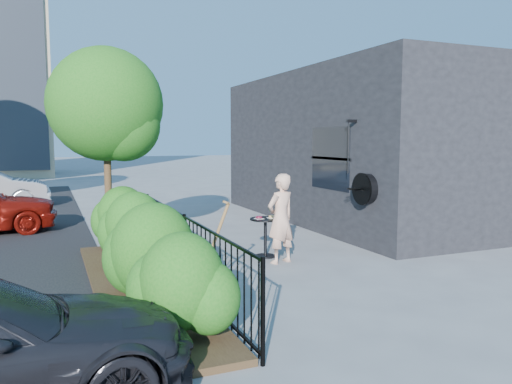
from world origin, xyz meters
name	(u,v)px	position (x,y,z in m)	size (l,w,h in m)	color
ground	(274,274)	(0.00, 0.00, 0.00)	(120.00, 120.00, 0.00)	gray
shop_building	(382,147)	(5.50, 4.50, 2.00)	(6.22, 9.00, 4.00)	black
fence	(185,249)	(-1.50, 0.00, 0.56)	(0.05, 6.05, 1.10)	black
planting_bed	(139,287)	(-2.20, 0.00, 0.04)	(1.30, 6.00, 0.08)	#382616
shrubs	(144,242)	(-2.10, 0.10, 0.70)	(1.10, 5.60, 1.24)	#1A6116
patio_tree	(110,111)	(-2.24, 2.76, 2.76)	(2.20, 2.20, 3.94)	#3F2B19
cafe_table	(265,230)	(0.38, 1.20, 0.51)	(0.59, 0.59, 0.79)	black
woman	(281,219)	(0.45, 0.67, 0.81)	(0.59, 0.39, 1.62)	#DFA990
shovel	(212,253)	(-1.26, -0.58, 0.60)	(0.50, 0.18, 1.38)	brown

